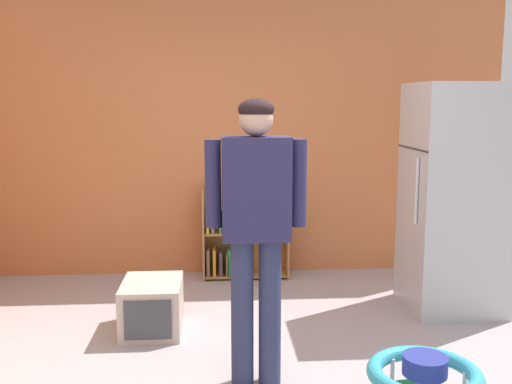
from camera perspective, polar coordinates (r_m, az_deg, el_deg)
name	(u,v)px	position (r m, az deg, el deg)	size (l,w,h in m)	color
back_wall	(229,132)	(5.48, -2.66, 5.91)	(5.20, 0.06, 2.70)	#C67241
refrigerator	(454,198)	(4.77, 18.99, -0.58)	(0.73, 0.68, 1.78)	#B7BABF
bookshelf	(239,238)	(5.44, -1.68, -4.56)	(0.80, 0.28, 0.85)	#A36C3B
standing_person	(256,218)	(3.25, 0.01, -2.54)	(0.57, 0.22, 1.66)	navy
pet_carrier	(152,306)	(4.30, -10.22, -11.02)	(0.42, 0.55, 0.36)	beige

